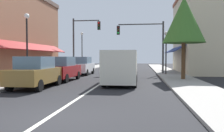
# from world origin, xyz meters

# --- Properties ---
(ground_plane) EXTENTS (80.00, 80.00, 0.00)m
(ground_plane) POSITION_xyz_m (0.00, 18.00, 0.00)
(ground_plane) COLOR black
(sidewalk_left) EXTENTS (2.60, 56.00, 0.12)m
(sidewalk_left) POSITION_xyz_m (-5.50, 18.00, 0.06)
(sidewalk_left) COLOR gray
(sidewalk_left) RESTS_ON ground
(sidewalk_right) EXTENTS (2.60, 56.00, 0.12)m
(sidewalk_right) POSITION_xyz_m (5.50, 18.00, 0.06)
(sidewalk_right) COLOR gray
(sidewalk_right) RESTS_ON ground
(lane_center_stripe) EXTENTS (0.14, 52.00, 0.01)m
(lane_center_stripe) POSITION_xyz_m (0.00, 18.00, 0.00)
(lane_center_stripe) COLOR silver
(lane_center_stripe) RESTS_ON ground
(storefront_right_block) EXTENTS (5.85, 10.20, 8.61)m
(storefront_right_block) POSITION_xyz_m (9.07, 20.00, 4.31)
(storefront_right_block) COLOR beige
(storefront_right_block) RESTS_ON ground
(parked_car_nearest_left) EXTENTS (1.83, 4.13, 1.77)m
(parked_car_nearest_left) POSITION_xyz_m (-3.23, 6.01, 0.88)
(parked_car_nearest_left) COLOR brown
(parked_car_nearest_left) RESTS_ON ground
(parked_car_second_left) EXTENTS (1.84, 4.13, 1.77)m
(parked_car_second_left) POSITION_xyz_m (-3.13, 9.90, 0.88)
(parked_car_second_left) COLOR maroon
(parked_car_second_left) RESTS_ON ground
(parked_car_third_left) EXTENTS (1.79, 4.10, 1.77)m
(parked_car_third_left) POSITION_xyz_m (-3.20, 15.89, 0.88)
(parked_car_third_left) COLOR silver
(parked_car_third_left) RESTS_ON ground
(van_in_lane) EXTENTS (2.04, 5.20, 2.12)m
(van_in_lane) POSITION_xyz_m (1.36, 8.49, 1.15)
(van_in_lane) COLOR beige
(van_in_lane) RESTS_ON ground
(traffic_signal_mast_arm) EXTENTS (4.76, 0.50, 5.34)m
(traffic_signal_mast_arm) POSITION_xyz_m (3.12, 17.35, 3.65)
(traffic_signal_mast_arm) COLOR #333333
(traffic_signal_mast_arm) RESTS_ON ground
(traffic_signal_left_corner) EXTENTS (3.13, 0.50, 5.98)m
(traffic_signal_left_corner) POSITION_xyz_m (-3.82, 18.30, 3.93)
(traffic_signal_left_corner) COLOR #333333
(traffic_signal_left_corner) RESTS_ON ground
(street_lamp_left_near) EXTENTS (0.36, 0.36, 4.71)m
(street_lamp_left_near) POSITION_xyz_m (-5.13, 8.66, 3.18)
(street_lamp_left_near) COLOR black
(street_lamp_left_near) RESTS_ON ground
(street_lamp_right_mid) EXTENTS (0.36, 0.36, 4.20)m
(street_lamp_right_mid) POSITION_xyz_m (4.97, 16.18, 2.88)
(street_lamp_right_mid) COLOR black
(street_lamp_right_mid) RESTS_ON ground
(street_lamp_left_far) EXTENTS (0.36, 0.36, 5.04)m
(street_lamp_left_far) POSITION_xyz_m (-5.14, 23.24, 3.37)
(street_lamp_left_far) COLOR black
(street_lamp_left_far) RESTS_ON ground
(tree_right_near) EXTENTS (3.10, 3.10, 6.20)m
(tree_right_near) POSITION_xyz_m (5.72, 11.33, 4.47)
(tree_right_near) COLOR #4C331E
(tree_right_near) RESTS_ON ground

